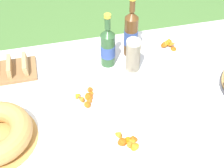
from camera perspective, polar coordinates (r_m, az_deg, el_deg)
name	(u,v)px	position (r m, az deg, el deg)	size (l,w,h in m)	color
garden_table	(137,114)	(1.49, 4.53, -5.57)	(1.90, 1.13, 0.68)	brown
tablecloth	(137,109)	(1.46, 4.63, -4.54)	(1.91, 1.14, 0.10)	white
cup_stack	(133,56)	(1.56, 3.86, 5.13)	(0.07, 0.07, 0.19)	beige
cider_bottle_green	(108,47)	(1.59, -0.77, 6.82)	(0.08, 0.08, 0.30)	#2D562D
cider_bottle_amber	(131,33)	(1.65, 3.49, 9.22)	(0.07, 0.07, 0.34)	brown
snack_plate_near	(132,142)	(1.31, 3.59, -10.56)	(0.22, 0.22, 0.06)	white
snack_plate_left	(86,101)	(1.46, -4.80, -3.03)	(0.24, 0.24, 0.06)	white
snack_plate_far	(168,45)	(1.79, 10.13, 6.98)	(0.21, 0.21, 0.06)	white
bread_board	(10,69)	(1.67, -18.14, 2.55)	(0.26, 0.18, 0.07)	olive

